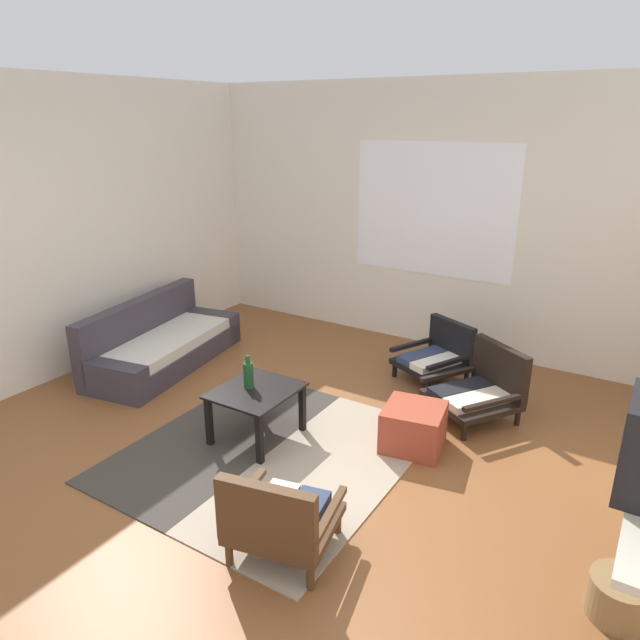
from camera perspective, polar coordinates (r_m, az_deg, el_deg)
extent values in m
plane|color=brown|center=(4.09, -6.47, -15.51)|extent=(7.80, 7.80, 0.00)
cube|color=silver|center=(6.11, 11.27, 9.87)|extent=(5.60, 0.12, 2.70)
cube|color=white|center=(6.04, 11.10, 10.62)|extent=(1.70, 0.01, 1.33)
cube|color=silver|center=(5.68, -26.80, 7.44)|extent=(0.12, 6.60, 2.70)
cube|color=#38332D|center=(4.62, -9.83, -11.12)|extent=(0.95, 2.06, 0.01)
cube|color=gray|center=(4.13, 0.42, -14.85)|extent=(0.95, 2.06, 0.01)
cube|color=#38333D|center=(5.92, -14.95, -3.33)|extent=(0.96, 1.80, 0.21)
cube|color=beige|center=(5.84, -14.85, -1.96)|extent=(0.83, 1.60, 0.10)
cube|color=#38333D|center=(5.99, -17.35, -0.52)|extent=(0.42, 1.71, 0.54)
cube|color=#38333D|center=(6.47, -10.96, -0.49)|extent=(0.71, 0.29, 0.32)
cube|color=#38333D|center=(5.37, -19.88, -5.64)|extent=(0.71, 0.29, 0.32)
cube|color=black|center=(4.36, -6.37, -6.94)|extent=(0.55, 0.62, 0.02)
cube|color=black|center=(4.78, -6.51, -7.25)|extent=(0.04, 0.04, 0.39)
cube|color=black|center=(4.53, -1.76, -8.72)|extent=(0.04, 0.04, 0.39)
cube|color=black|center=(4.42, -10.92, -9.86)|extent=(0.04, 0.04, 0.39)
cube|color=black|center=(4.15, -6.00, -11.69)|extent=(0.04, 0.04, 0.39)
cylinder|color=black|center=(5.22, 10.62, -6.66)|extent=(0.04, 0.04, 0.13)
cylinder|color=black|center=(5.52, 7.38, -4.93)|extent=(0.04, 0.04, 0.13)
cylinder|color=black|center=(5.53, 14.29, -5.37)|extent=(0.04, 0.04, 0.13)
cylinder|color=black|center=(5.82, 11.04, -3.82)|extent=(0.04, 0.04, 0.13)
cube|color=black|center=(5.48, 10.90, -4.30)|extent=(0.73, 0.74, 0.05)
cube|color=silver|center=(5.39, 11.46, -4.15)|extent=(0.38, 0.53, 0.06)
cube|color=#2D3856|center=(5.51, 10.12, -3.50)|extent=(0.38, 0.53, 0.06)
cube|color=black|center=(5.57, 12.92, -1.82)|extent=(0.52, 0.30, 0.35)
cube|color=black|center=(5.28, 12.82, -4.06)|extent=(0.28, 0.53, 0.04)
cube|color=black|center=(5.60, 9.24, -2.38)|extent=(0.28, 0.53, 0.04)
cylinder|color=#472D19|center=(3.75, -5.50, -17.73)|extent=(0.04, 0.04, 0.15)
cylinder|color=#472D19|center=(3.60, 1.76, -19.38)|extent=(0.04, 0.04, 0.15)
cylinder|color=#472D19|center=(3.44, -8.97, -21.88)|extent=(0.04, 0.04, 0.15)
cylinder|color=#472D19|center=(3.28, -0.97, -24.03)|extent=(0.04, 0.04, 0.15)
cube|color=#472D19|center=(3.44, -3.47, -19.39)|extent=(0.65, 0.63, 0.05)
cube|color=silver|center=(3.46, -4.91, -18.11)|extent=(0.28, 0.50, 0.06)
cube|color=#2D3856|center=(3.39, -1.75, -18.85)|extent=(0.28, 0.50, 0.06)
cube|color=#472D19|center=(3.14, -5.36, -18.86)|extent=(0.56, 0.18, 0.38)
cube|color=#472D19|center=(3.47, -7.60, -16.86)|extent=(0.15, 0.53, 0.04)
cube|color=#472D19|center=(3.30, 0.84, -18.85)|extent=(0.15, 0.53, 0.04)
cylinder|color=black|center=(4.61, 14.05, -10.68)|extent=(0.04, 0.04, 0.13)
cylinder|color=black|center=(4.97, 10.31, -8.04)|extent=(0.04, 0.04, 0.13)
cylinder|color=black|center=(4.92, 18.95, -9.11)|extent=(0.04, 0.04, 0.13)
cylinder|color=black|center=(5.26, 15.09, -6.77)|extent=(0.04, 0.04, 0.13)
cube|color=black|center=(4.89, 14.70, -7.65)|extent=(0.84, 0.84, 0.05)
cube|color=beige|center=(4.78, 15.36, -7.62)|extent=(0.47, 0.57, 0.06)
cube|color=black|center=(4.93, 13.80, -6.64)|extent=(0.47, 0.57, 0.06)
cube|color=black|center=(4.96, 17.40, -4.60)|extent=(0.54, 0.39, 0.41)
cube|color=black|center=(4.65, 16.99, -7.76)|extent=(0.37, 0.53, 0.04)
cube|color=black|center=(5.04, 12.81, -5.20)|extent=(0.37, 0.53, 0.04)
cube|color=#993D28|center=(4.39, 9.23, -10.45)|extent=(0.49, 0.49, 0.33)
cube|color=black|center=(2.77, 27.96, -10.11)|extent=(0.01, 0.30, 0.30)
cylinder|color=#194723|center=(4.36, -7.10, -5.42)|extent=(0.08, 0.08, 0.20)
cylinder|color=#194723|center=(4.31, -7.17, -3.89)|extent=(0.03, 0.03, 0.06)
cylinder|color=olive|center=(3.47, 27.49, -23.19)|extent=(0.30, 0.30, 0.22)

